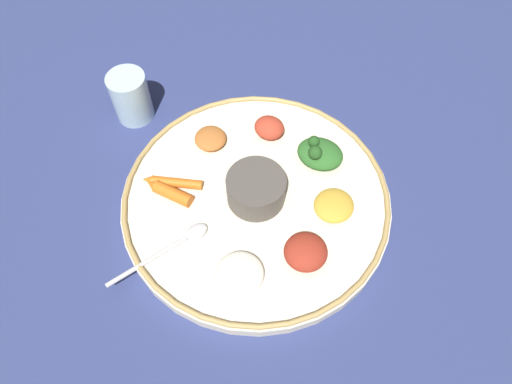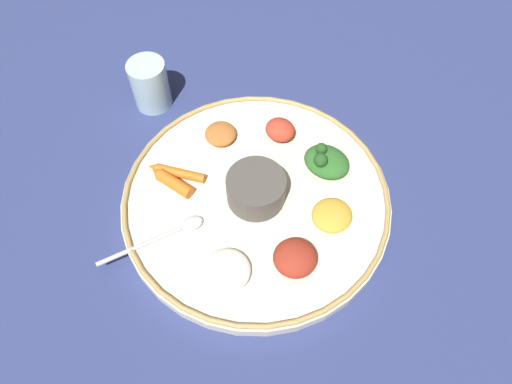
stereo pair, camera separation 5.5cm
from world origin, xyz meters
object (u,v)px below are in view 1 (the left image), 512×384
at_px(drinking_glass, 132,99).
at_px(center_bowl, 256,188).
at_px(spoon, 174,245).
at_px(greens_pile, 320,153).
at_px(carrot_outer, 169,192).
at_px(carrot_near_spoon, 173,182).

bearing_deg(drinking_glass, center_bowl, -64.85).
bearing_deg(spoon, greens_pile, 11.30).
bearing_deg(greens_pile, center_bowl, -168.64).
height_order(greens_pile, carrot_outer, greens_pile).
height_order(greens_pile, drinking_glass, drinking_glass).
relative_size(center_bowl, spoon, 0.55).
height_order(center_bowl, greens_pile, same).
bearing_deg(carrot_outer, drinking_glass, 90.11).
distance_m(center_bowl, drinking_glass, 0.28).
distance_m(spoon, drinking_glass, 0.29).
height_order(spoon, carrot_outer, carrot_outer).
bearing_deg(carrot_near_spoon, spoon, -107.61).
relative_size(center_bowl, carrot_outer, 1.24).
relative_size(center_bowl, drinking_glass, 1.00).
bearing_deg(spoon, center_bowl, 11.25).
bearing_deg(center_bowl, greens_pile, 11.36).
relative_size(spoon, greens_pile, 1.69).
bearing_deg(greens_pile, carrot_near_spoon, 168.17).
distance_m(spoon, greens_pile, 0.27).
bearing_deg(center_bowl, drinking_glass, 115.15).
height_order(center_bowl, spoon, center_bowl).
height_order(carrot_near_spoon, carrot_outer, carrot_outer).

